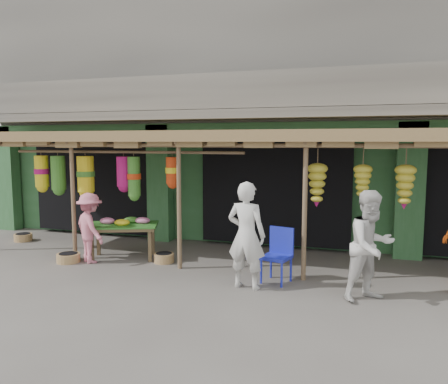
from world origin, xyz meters
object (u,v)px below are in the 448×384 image
(person_front, at_px, (246,235))
(person_right, at_px, (371,246))
(blue_chair, at_px, (278,252))
(flower_table, at_px, (124,226))
(person_shopper, at_px, (90,228))

(person_front, height_order, person_right, person_front)
(person_right, bearing_deg, blue_chair, 121.98)
(blue_chair, bearing_deg, person_front, -116.41)
(flower_table, xyz_separation_m, blue_chair, (3.56, -0.60, -0.16))
(flower_table, distance_m, person_front, 3.30)
(flower_table, distance_m, person_right, 5.28)
(person_shopper, bearing_deg, blue_chair, -148.54)
(flower_table, relative_size, blue_chair, 1.70)
(person_front, bearing_deg, person_right, -171.96)
(blue_chair, relative_size, person_shopper, 0.67)
(blue_chair, relative_size, person_right, 0.55)
(blue_chair, xyz_separation_m, person_front, (-0.47, -0.54, 0.39))
(person_right, height_order, person_shopper, person_right)
(flower_table, xyz_separation_m, person_right, (5.15, -1.11, 0.18))
(blue_chair, bearing_deg, person_right, -3.16)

